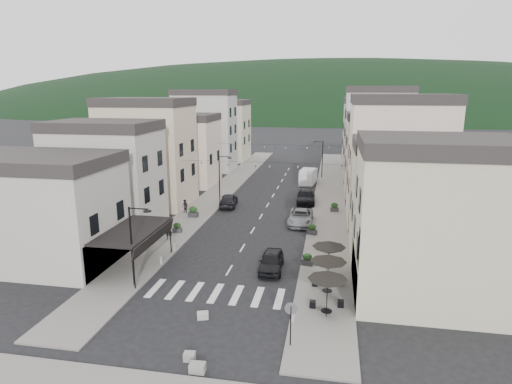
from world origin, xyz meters
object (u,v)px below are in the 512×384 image
(pedestrian_b, at_px, (185,206))
(parked_car_a, at_px, (271,261))
(pedestrian_a, at_px, (169,230))
(parked_car_e, at_px, (229,200))
(parked_car_b, at_px, (301,216))
(parked_car_d, at_px, (306,197))
(parked_car_c, at_px, (301,217))
(delivery_van, at_px, (308,177))

(pedestrian_b, bearing_deg, parked_car_a, -18.41)
(parked_car_a, height_order, pedestrian_a, pedestrian_a)
(parked_car_e, bearing_deg, parked_car_b, 145.23)
(parked_car_d, distance_m, pedestrian_a, 20.02)
(parked_car_d, bearing_deg, pedestrian_b, -153.93)
(parked_car_b, height_order, parked_car_c, parked_car_c)
(parked_car_c, bearing_deg, parked_car_e, 148.38)
(parked_car_b, height_order, pedestrian_a, pedestrian_a)
(parked_car_b, xyz_separation_m, parked_car_c, (0.00, -0.54, 0.07))
(parked_car_a, relative_size, parked_car_b, 1.06)
(pedestrian_a, relative_size, pedestrian_b, 1.12)
(pedestrian_a, distance_m, pedestrian_b, 8.94)
(parked_car_e, distance_m, pedestrian_a, 13.09)
(delivery_van, bearing_deg, pedestrian_a, -106.08)
(parked_car_c, bearing_deg, parked_car_b, 88.99)
(parked_car_d, xyz_separation_m, pedestrian_a, (-11.83, -16.15, 0.20))
(parked_car_d, bearing_deg, parked_car_a, -96.31)
(parked_car_b, relative_size, delivery_van, 0.81)
(delivery_van, xyz_separation_m, pedestrian_b, (-12.93, -18.52, -0.27))
(parked_car_a, xyz_separation_m, parked_car_e, (-7.88, 17.89, 0.07))
(parked_car_b, xyz_separation_m, parked_car_e, (-9.20, 4.90, 0.13))
(parked_car_c, distance_m, delivery_van, 19.97)
(parked_car_e, relative_size, pedestrian_b, 3.08)
(parked_car_b, distance_m, parked_car_e, 10.43)
(pedestrian_a, xyz_separation_m, pedestrian_b, (-1.51, 8.81, -0.10))
(pedestrian_b, bearing_deg, parked_car_d, 59.53)
(parked_car_a, distance_m, parked_car_b, 13.05)
(parked_car_a, xyz_separation_m, pedestrian_a, (-10.51, 5.07, 0.25))
(parked_car_d, bearing_deg, parked_car_c, -92.75)
(delivery_van, bearing_deg, parked_car_d, -81.31)
(parked_car_b, distance_m, delivery_van, 19.44)
(delivery_van, height_order, pedestrian_a, delivery_van)
(parked_car_d, xyz_separation_m, pedestrian_b, (-13.34, -7.34, 0.10))
(parked_car_c, xyz_separation_m, parked_car_e, (-9.20, 5.44, 0.06))
(pedestrian_a, bearing_deg, parked_car_e, 65.88)
(parked_car_a, height_order, parked_car_d, parked_car_d)
(parked_car_d, xyz_separation_m, delivery_van, (-0.41, 11.19, 0.37))
(parked_car_a, xyz_separation_m, parked_car_b, (1.32, 12.98, -0.06))
(parked_car_c, relative_size, delivery_van, 1.06)
(parked_car_d, height_order, parked_car_e, parked_car_e)
(parked_car_b, distance_m, parked_car_d, 8.24)
(parked_car_b, relative_size, pedestrian_a, 2.38)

